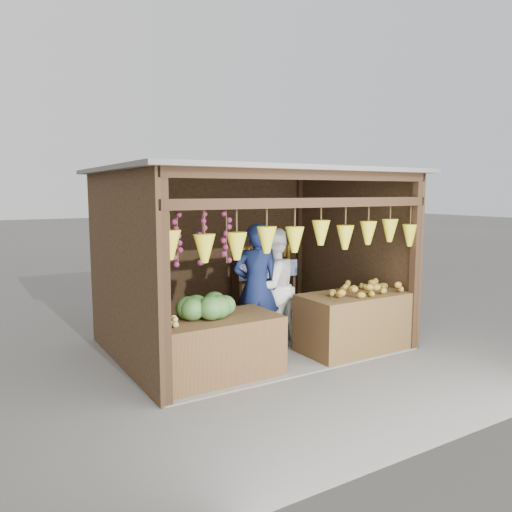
{
  "coord_description": "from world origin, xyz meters",
  "views": [
    {
      "loc": [
        -3.81,
        -6.42,
        2.33
      ],
      "look_at": [
        0.02,
        -0.1,
        1.38
      ],
      "focal_mm": 35.0,
      "sensor_mm": 36.0,
      "label": 1
    }
  ],
  "objects": [
    {
      "name": "ground",
      "position": [
        0.0,
        0.0,
        0.0
      ],
      "size": [
        80.0,
        80.0,
        0.0
      ],
      "primitive_type": "plane",
      "color": "#514F49",
      "rests_on": "ground"
    },
    {
      "name": "stall_structure",
      "position": [
        -0.03,
        -0.04,
        1.67
      ],
      "size": [
        4.3,
        3.3,
        2.66
      ],
      "color": "slate",
      "rests_on": "ground"
    },
    {
      "name": "back_shelf",
      "position": [
        1.05,
        1.28,
        0.87
      ],
      "size": [
        1.25,
        0.32,
        1.32
      ],
      "color": "#382314",
      "rests_on": "ground"
    },
    {
      "name": "counter_left",
      "position": [
        -1.14,
        -0.97,
        0.39
      ],
      "size": [
        1.68,
        0.85,
        0.78
      ],
      "primitive_type": "cube",
      "color": "#492C18",
      "rests_on": "ground"
    },
    {
      "name": "counter_right",
      "position": [
        1.14,
        -1.05,
        0.43
      ],
      "size": [
        1.64,
        0.85,
        0.86
      ],
      "primitive_type": "cube",
      "color": "#4A3118",
      "rests_on": "ground"
    },
    {
      "name": "stool",
      "position": [
        -1.62,
        0.07,
        0.14
      ],
      "size": [
        0.3,
        0.3,
        0.28
      ],
      "primitive_type": "cube",
      "color": "black",
      "rests_on": "ground"
    },
    {
      "name": "man_standing",
      "position": [
        -0.1,
        -0.3,
        0.95
      ],
      "size": [
        0.8,
        0.66,
        1.89
      ],
      "primitive_type": "imported",
      "rotation": [
        0.0,
        0.0,
        2.79
      ],
      "color": "#131D48",
      "rests_on": "ground"
    },
    {
      "name": "woman_standing",
      "position": [
        0.26,
        -0.18,
        0.9
      ],
      "size": [
        0.99,
        0.84,
        1.79
      ],
      "primitive_type": "imported",
      "rotation": [
        0.0,
        0.0,
        3.34
      ],
      "color": "white",
      "rests_on": "ground"
    },
    {
      "name": "vendor_seated",
      "position": [
        -1.62,
        0.07,
        0.81
      ],
      "size": [
        0.62,
        0.55,
        1.06
      ],
      "primitive_type": "imported",
      "rotation": [
        0.0,
        0.0,
        2.61
      ],
      "color": "brown",
      "rests_on": "stool"
    },
    {
      "name": "melon_pile",
      "position": [
        -1.17,
        -0.93,
        0.94
      ],
      "size": [
        1.0,
        0.5,
        0.32
      ],
      "primitive_type": null,
      "color": "#1D5316",
      "rests_on": "counter_left"
    },
    {
      "name": "tanfruit_pile",
      "position": [
        -1.77,
        -1.01,
        0.84
      ],
      "size": [
        0.34,
        0.4,
        0.13
      ],
      "primitive_type": null,
      "color": "#A6884C",
      "rests_on": "counter_left"
    },
    {
      "name": "mango_pile",
      "position": [
        1.2,
        -1.11,
        0.97
      ],
      "size": [
        1.4,
        0.64,
        0.22
      ],
      "primitive_type": null,
      "color": "#B05417",
      "rests_on": "counter_right"
    }
  ]
}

